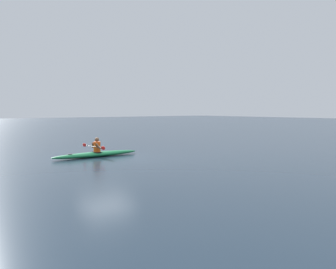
% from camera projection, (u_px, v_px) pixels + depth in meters
% --- Properties ---
extents(ground_plane, '(160.00, 160.00, 0.00)m').
position_uv_depth(ground_plane, '(106.00, 158.00, 17.39)').
color(ground_plane, '#1E2D3D').
extents(kayak, '(4.60, 0.75, 0.25)m').
position_uv_depth(kayak, '(96.00, 154.00, 17.75)').
color(kayak, '#19723F').
rests_on(kayak, ground).
extents(kayaker, '(0.43, 2.31, 0.71)m').
position_uv_depth(kayaker, '(97.00, 146.00, 17.73)').
color(kayaker, '#E04C14').
rests_on(kayaker, kayak).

